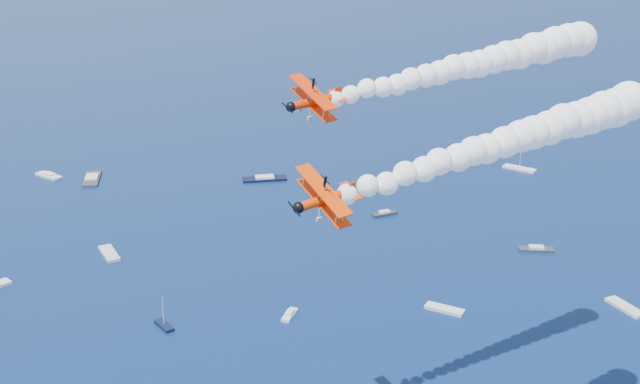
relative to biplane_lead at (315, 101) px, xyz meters
name	(u,v)px	position (x,y,z in m)	size (l,w,h in m)	color
biplane_lead	(315,101)	(0.00, 0.00, 0.00)	(8.48, 9.51, 5.73)	red
biplane_trail	(326,199)	(-6.81, -21.91, -5.12)	(7.91, 8.88, 5.35)	#EB3B04
smoke_trail_lead	(468,65)	(25.89, 5.17, 1.98)	(51.48, 14.76, 9.55)	white
smoke_trail_trail	(504,143)	(18.95, -16.15, -3.14)	(51.26, 15.81, 9.55)	white
spectator_boats	(140,259)	(-14.57, 84.77, -57.95)	(233.63, 173.44, 0.70)	white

